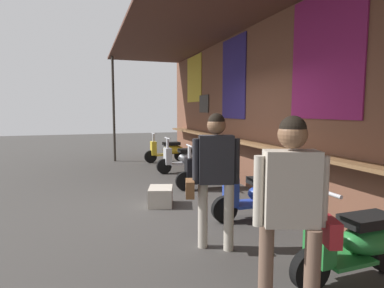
{
  "coord_description": "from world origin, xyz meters",
  "views": [
    {
      "loc": [
        5.26,
        -1.45,
        1.69
      ],
      "look_at": [
        -2.35,
        1.1,
        0.84
      ],
      "focal_mm": 29.68,
      "sensor_mm": 36.0,
      "label": 1
    }
  ],
  "objects_px": {
    "scooter_yellow": "(168,150)",
    "scooter_green": "(358,242)",
    "shopper_browsing": "(215,168)",
    "shopper_with_handbag": "(292,201)",
    "scooter_silver": "(185,158)",
    "merchandise_crate": "(161,196)",
    "scooter_blue": "(259,194)",
    "scooter_black": "(211,171)"
  },
  "relations": [
    {
      "from": "scooter_yellow",
      "to": "scooter_green",
      "type": "bearing_deg",
      "value": 89.71
    },
    {
      "from": "shopper_browsing",
      "to": "shopper_with_handbag",
      "type": "bearing_deg",
      "value": 17.54
    },
    {
      "from": "scooter_silver",
      "to": "shopper_with_handbag",
      "type": "relative_size",
      "value": 0.85
    },
    {
      "from": "scooter_silver",
      "to": "shopper_browsing",
      "type": "distance_m",
      "value": 4.9
    },
    {
      "from": "scooter_silver",
      "to": "merchandise_crate",
      "type": "height_order",
      "value": "scooter_silver"
    },
    {
      "from": "scooter_yellow",
      "to": "shopper_with_handbag",
      "type": "relative_size",
      "value": 0.85
    },
    {
      "from": "scooter_yellow",
      "to": "shopper_browsing",
      "type": "xyz_separation_m",
      "value": [
        6.57,
        -1.08,
        0.62
      ]
    },
    {
      "from": "scooter_yellow",
      "to": "scooter_green",
      "type": "xyz_separation_m",
      "value": [
        7.69,
        -0.0,
        0.0
      ]
    },
    {
      "from": "shopper_browsing",
      "to": "merchandise_crate",
      "type": "distance_m",
      "value": 2.15
    },
    {
      "from": "scooter_yellow",
      "to": "scooter_blue",
      "type": "height_order",
      "value": "same"
    },
    {
      "from": "scooter_silver",
      "to": "shopper_with_handbag",
      "type": "distance_m",
      "value": 6.33
    },
    {
      "from": "scooter_yellow",
      "to": "scooter_silver",
      "type": "bearing_deg",
      "value": 89.71
    },
    {
      "from": "scooter_green",
      "to": "shopper_with_handbag",
      "type": "distance_m",
      "value": 1.27
    },
    {
      "from": "scooter_blue",
      "to": "shopper_browsing",
      "type": "distance_m",
      "value": 1.48
    },
    {
      "from": "shopper_with_handbag",
      "to": "scooter_blue",
      "type": "bearing_deg",
      "value": -5.38
    },
    {
      "from": "scooter_green",
      "to": "shopper_with_handbag",
      "type": "xyz_separation_m",
      "value": [
        0.36,
        -1.06,
        0.62
      ]
    },
    {
      "from": "scooter_blue",
      "to": "shopper_browsing",
      "type": "relative_size",
      "value": 0.84
    },
    {
      "from": "shopper_with_handbag",
      "to": "shopper_browsing",
      "type": "height_order",
      "value": "shopper_browsing"
    },
    {
      "from": "scooter_blue",
      "to": "merchandise_crate",
      "type": "relative_size",
      "value": 2.73
    },
    {
      "from": "scooter_black",
      "to": "scooter_blue",
      "type": "xyz_separation_m",
      "value": [
        2.0,
        0.0,
        0.0
      ]
    },
    {
      "from": "scooter_blue",
      "to": "shopper_browsing",
      "type": "bearing_deg",
      "value": 37.62
    },
    {
      "from": "scooter_black",
      "to": "merchandise_crate",
      "type": "bearing_deg",
      "value": 36.48
    },
    {
      "from": "scooter_black",
      "to": "shopper_browsing",
      "type": "xyz_separation_m",
      "value": [
        2.8,
        -1.08,
        0.62
      ]
    },
    {
      "from": "scooter_silver",
      "to": "scooter_black",
      "type": "height_order",
      "value": "same"
    },
    {
      "from": "shopper_browsing",
      "to": "scooter_yellow",
      "type": "bearing_deg",
      "value": -172.93
    },
    {
      "from": "scooter_yellow",
      "to": "scooter_blue",
      "type": "bearing_deg",
      "value": 89.71
    },
    {
      "from": "scooter_black",
      "to": "shopper_browsing",
      "type": "height_order",
      "value": "shopper_browsing"
    },
    {
      "from": "shopper_with_handbag",
      "to": "scooter_yellow",
      "type": "bearing_deg",
      "value": 12.1
    },
    {
      "from": "scooter_black",
      "to": "scooter_green",
      "type": "bearing_deg",
      "value": 93.8
    },
    {
      "from": "scooter_black",
      "to": "shopper_with_handbag",
      "type": "height_order",
      "value": "shopper_with_handbag"
    },
    {
      "from": "scooter_green",
      "to": "shopper_with_handbag",
      "type": "bearing_deg",
      "value": 17.29
    },
    {
      "from": "scooter_black",
      "to": "shopper_with_handbag",
      "type": "xyz_separation_m",
      "value": [
        4.27,
        -1.06,
        0.62
      ]
    },
    {
      "from": "scooter_yellow",
      "to": "shopper_with_handbag",
      "type": "bearing_deg",
      "value": 82.24
    },
    {
      "from": "scooter_green",
      "to": "shopper_with_handbag",
      "type": "relative_size",
      "value": 0.85
    },
    {
      "from": "scooter_silver",
      "to": "scooter_green",
      "type": "distance_m",
      "value": 5.85
    },
    {
      "from": "scooter_yellow",
      "to": "shopper_browsing",
      "type": "bearing_deg",
      "value": 80.35
    },
    {
      "from": "scooter_yellow",
      "to": "shopper_browsing",
      "type": "height_order",
      "value": "shopper_browsing"
    },
    {
      "from": "scooter_black",
      "to": "scooter_green",
      "type": "xyz_separation_m",
      "value": [
        3.91,
        0.0,
        0.0
      ]
    },
    {
      "from": "scooter_silver",
      "to": "merchandise_crate",
      "type": "relative_size",
      "value": 2.73
    },
    {
      "from": "scooter_silver",
      "to": "shopper_browsing",
      "type": "bearing_deg",
      "value": 75.04
    },
    {
      "from": "shopper_with_handbag",
      "to": "merchandise_crate",
      "type": "distance_m",
      "value": 3.54
    },
    {
      "from": "shopper_browsing",
      "to": "merchandise_crate",
      "type": "relative_size",
      "value": 3.24
    }
  ]
}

